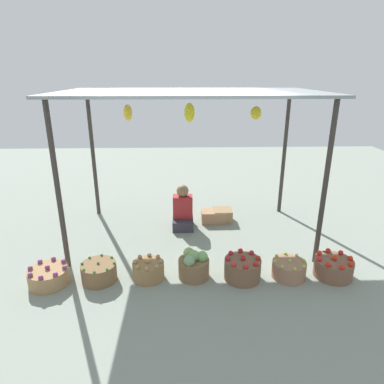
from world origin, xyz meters
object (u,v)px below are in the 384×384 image
at_px(basket_red_apples, 242,269).
at_px(basket_green_chilies, 99,272).
at_px(basket_cabbages, 193,265).
at_px(basket_limes, 289,269).
at_px(basket_red_tomatoes, 333,267).
at_px(vendor_person, 183,211).
at_px(basket_purple_onions, 49,276).
at_px(wooden_crate_stacked_rear, 223,215).
at_px(basket_potatoes, 148,270).
at_px(wooden_crate_near_vendor, 213,216).

bearing_deg(basket_red_apples, basket_green_chilies, 179.29).
height_order(basket_cabbages, basket_limes, basket_cabbages).
distance_m(basket_green_chilies, basket_red_tomatoes, 3.13).
bearing_deg(basket_cabbages, basket_green_chilies, -178.48).
bearing_deg(basket_red_apples, vendor_person, 115.82).
relative_size(basket_purple_onions, wooden_crate_stacked_rear, 1.56).
bearing_deg(basket_purple_onions, basket_cabbages, 2.74).
bearing_deg(basket_potatoes, vendor_person, 73.37).
xyz_separation_m(basket_potatoes, basket_red_apples, (1.25, -0.05, 0.03)).
height_order(wooden_crate_near_vendor, wooden_crate_stacked_rear, wooden_crate_stacked_rear).
bearing_deg(basket_red_tomatoes, wooden_crate_near_vendor, 128.98).
relative_size(basket_cabbages, basket_red_apples, 0.85).
relative_size(basket_purple_onions, basket_cabbages, 1.25).
relative_size(basket_potatoes, basket_limes, 0.94).
height_order(basket_red_tomatoes, wooden_crate_stacked_rear, basket_red_tomatoes).
relative_size(basket_purple_onions, basket_limes, 1.15).
distance_m(basket_green_chilies, basket_potatoes, 0.65).
xyz_separation_m(vendor_person, basket_red_apples, (0.78, -1.62, -0.15)).
bearing_deg(basket_green_chilies, basket_purple_onions, -174.87).
distance_m(basket_cabbages, basket_red_apples, 0.65).
xyz_separation_m(vendor_person, wooden_crate_near_vendor, (0.56, 0.20, -0.19)).
bearing_deg(basket_limes, wooden_crate_near_vendor, 115.31).
bearing_deg(basket_potatoes, wooden_crate_stacked_rear, 56.22).
height_order(vendor_person, basket_potatoes, vendor_person).
bearing_deg(vendor_person, wooden_crate_stacked_rear, 17.93).
distance_m(basket_potatoes, basket_cabbages, 0.60).
bearing_deg(basket_limes, basket_purple_onions, -179.10).
bearing_deg(wooden_crate_near_vendor, basket_potatoes, -120.31).
height_order(basket_purple_onions, wooden_crate_near_vendor, basket_purple_onions).
bearing_deg(wooden_crate_stacked_rear, wooden_crate_near_vendor, -165.95).
relative_size(basket_cabbages, wooden_crate_near_vendor, 0.95).
bearing_deg(basket_limes, basket_green_chilies, 179.83).
relative_size(basket_purple_onions, basket_potatoes, 1.23).
xyz_separation_m(basket_green_chilies, basket_limes, (2.53, -0.01, -0.01)).
bearing_deg(basket_purple_onions, basket_green_chilies, 5.13).
distance_m(basket_red_apples, basket_limes, 0.63).
distance_m(basket_purple_onions, wooden_crate_stacked_rear, 3.13).
relative_size(basket_red_tomatoes, wooden_crate_near_vendor, 1.16).
height_order(basket_purple_onions, wooden_crate_stacked_rear, basket_purple_onions).
bearing_deg(basket_limes, basket_potatoes, 179.03).
relative_size(basket_potatoes, basket_red_apples, 0.86).
height_order(basket_cabbages, basket_red_apples, basket_cabbages).
bearing_deg(vendor_person, basket_purple_onions, -136.76).
height_order(basket_green_chilies, basket_potatoes, basket_potatoes).
xyz_separation_m(basket_red_tomatoes, wooden_crate_stacked_rear, (-1.27, 1.84, -0.02)).
height_order(vendor_person, basket_red_apples, vendor_person).
xyz_separation_m(basket_red_apples, wooden_crate_near_vendor, (-0.22, 1.81, -0.04)).
relative_size(vendor_person, wooden_crate_near_vendor, 1.80).
xyz_separation_m(basket_potatoes, basket_cabbages, (0.60, 0.01, 0.05)).
bearing_deg(basket_green_chilies, vendor_person, 54.94).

